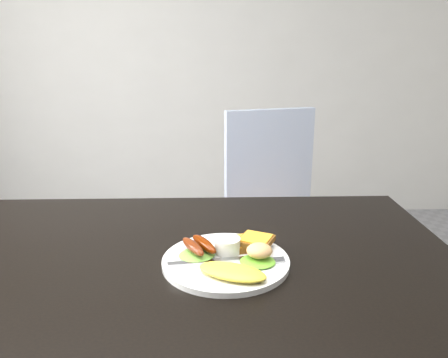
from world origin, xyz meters
TOP-DOWN VIEW (x-y plane):
  - room_back_panel at (0.00, 2.25)m, footprint 4.00×0.04m
  - dining_table at (0.00, 0.00)m, footprint 1.20×0.80m
  - dining_chair at (0.31, 0.84)m, footprint 0.50×0.50m
  - person at (-0.11, 0.45)m, footprint 0.61×0.45m
  - plate at (0.08, -0.03)m, footprint 0.27×0.27m
  - lettuce_left at (0.02, -0.02)m, footprint 0.10×0.09m
  - lettuce_right at (0.15, -0.05)m, footprint 0.08×0.07m
  - omelette at (0.09, -0.10)m, footprint 0.15×0.12m
  - sausage_a at (0.01, -0.01)m, footprint 0.06×0.09m
  - sausage_b at (0.04, 0.00)m, footprint 0.07×0.10m
  - ramekin at (0.09, -0.00)m, footprint 0.06×0.06m
  - toast_a at (0.12, 0.03)m, footprint 0.09×0.09m
  - toast_b at (0.15, 0.02)m, footprint 0.09×0.09m
  - potato_salad at (0.15, -0.04)m, footprint 0.06×0.06m
  - fork at (0.05, -0.04)m, footprint 0.18×0.04m

SIDE VIEW (x-z plane):
  - dining_chair at x=0.31m, z-range 0.43..0.47m
  - dining_table at x=0.00m, z-range 0.71..0.75m
  - plate at x=0.08m, z-range 0.75..0.76m
  - fork at x=0.05m, z-range 0.76..0.77m
  - lettuce_right at x=0.15m, z-range 0.76..0.77m
  - lettuce_left at x=0.02m, z-range 0.76..0.77m
  - toast_a at x=0.12m, z-range 0.76..0.77m
  - omelette at x=0.09m, z-range 0.76..0.78m
  - person at x=-0.11m, z-range 0.00..1.56m
  - ramekin at x=0.09m, z-range 0.76..0.80m
  - toast_b at x=0.15m, z-range 0.78..0.79m
  - sausage_a at x=0.01m, z-range 0.77..0.79m
  - sausage_b at x=0.04m, z-range 0.77..0.79m
  - potato_salad at x=0.15m, z-range 0.77..0.80m
  - room_back_panel at x=0.00m, z-range 0.00..2.70m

